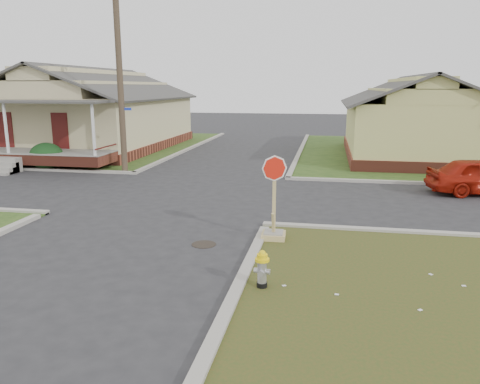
# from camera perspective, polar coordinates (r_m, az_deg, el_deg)

# --- Properties ---
(ground) EXTENTS (120.00, 120.00, 0.00)m
(ground) POSITION_cam_1_polar(r_m,az_deg,el_deg) (13.45, -13.00, -5.00)
(ground) COLOR #28282A
(ground) RESTS_ON ground
(verge_far_left) EXTENTS (19.00, 19.00, 0.05)m
(verge_far_left) POSITION_cam_1_polar(r_m,az_deg,el_deg) (35.09, -20.91, 5.38)
(verge_far_left) COLOR #284217
(verge_far_left) RESTS_ON ground
(curbs) EXTENTS (80.00, 40.00, 0.12)m
(curbs) POSITION_cam_1_polar(r_m,az_deg,el_deg) (17.97, -6.68, -0.28)
(curbs) COLOR #A39E93
(curbs) RESTS_ON ground
(manhole) EXTENTS (0.64, 0.64, 0.01)m
(manhole) POSITION_cam_1_polar(r_m,az_deg,el_deg) (12.29, -4.43, -6.38)
(manhole) COLOR black
(manhole) RESTS_ON ground
(corner_house) EXTENTS (10.10, 15.50, 5.30)m
(corner_house) POSITION_cam_1_polar(r_m,az_deg,el_deg) (32.27, -17.84, 9.06)
(corner_house) COLOR brown
(corner_house) RESTS_ON ground
(side_house_yellow) EXTENTS (7.60, 11.60, 4.70)m
(side_house_yellow) POSITION_cam_1_polar(r_m,az_deg,el_deg) (28.65, 20.35, 8.30)
(side_house_yellow) COLOR brown
(side_house_yellow) RESTS_ON ground
(utility_pole) EXTENTS (1.80, 0.28, 9.00)m
(utility_pole) POSITION_cam_1_polar(r_m,az_deg,el_deg) (22.68, -14.47, 13.98)
(utility_pole) COLOR #433426
(utility_pole) RESTS_ON ground
(fire_hydrant) EXTENTS (0.29, 0.29, 0.78)m
(fire_hydrant) POSITION_cam_1_polar(r_m,az_deg,el_deg) (9.53, 2.71, -9.11)
(fire_hydrant) COLOR black
(fire_hydrant) RESTS_ON ground
(stop_sign) EXTENTS (0.64, 0.62, 2.25)m
(stop_sign) POSITION_cam_1_polar(r_m,az_deg,el_deg) (12.47, 4.13, -3.54)
(stop_sign) COLOR tan
(stop_sign) RESTS_ON ground
(hedge_right) EXTENTS (1.58, 1.29, 1.21)m
(hedge_right) POSITION_cam_1_polar(r_m,az_deg,el_deg) (25.13, -22.51, 4.08)
(hedge_right) COLOR black
(hedge_right) RESTS_ON verge_far_left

